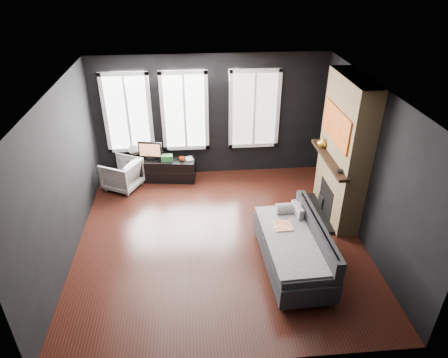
{
  "coord_description": "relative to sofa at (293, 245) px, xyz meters",
  "views": [
    {
      "loc": [
        -0.43,
        -5.66,
        4.5
      ],
      "look_at": [
        0.1,
        0.3,
        1.05
      ],
      "focal_mm": 32.0,
      "sensor_mm": 36.0,
      "label": 1
    }
  ],
  "objects": [
    {
      "name": "floor",
      "position": [
        -1.1,
        0.82,
        -0.42
      ],
      "size": [
        5.0,
        5.0,
        0.0
      ],
      "primitive_type": "plane",
      "color": "black",
      "rests_on": "ground"
    },
    {
      "name": "ceiling",
      "position": [
        -1.1,
        0.82,
        2.28
      ],
      "size": [
        5.0,
        5.0,
        0.0
      ],
      "primitive_type": "plane",
      "color": "white",
      "rests_on": "ground"
    },
    {
      "name": "wall_back",
      "position": [
        -1.1,
        3.32,
        0.93
      ],
      "size": [
        5.0,
        0.02,
        2.7
      ],
      "primitive_type": "cube",
      "color": "black",
      "rests_on": "ground"
    },
    {
      "name": "wall_left",
      "position": [
        -3.6,
        0.82,
        0.93
      ],
      "size": [
        0.02,
        5.0,
        2.7
      ],
      "primitive_type": "cube",
      "color": "black",
      "rests_on": "ground"
    },
    {
      "name": "wall_right",
      "position": [
        1.4,
        0.82,
        0.93
      ],
      "size": [
        0.02,
        5.0,
        2.7
      ],
      "primitive_type": "cube",
      "color": "black",
      "rests_on": "ground"
    },
    {
      "name": "windows",
      "position": [
        -1.55,
        3.28,
        1.96
      ],
      "size": [
        4.0,
        0.16,
        1.76
      ],
      "primitive_type": null,
      "color": "white",
      "rests_on": "wall_back"
    },
    {
      "name": "fireplace",
      "position": [
        1.2,
        1.42,
        0.93
      ],
      "size": [
        0.7,
        1.62,
        2.7
      ],
      "primitive_type": null,
      "color": "#93724C",
      "rests_on": "floor"
    },
    {
      "name": "sofa",
      "position": [
        0.0,
        0.0,
        0.0
      ],
      "size": [
        1.05,
        2.0,
        0.85
      ],
      "primitive_type": null,
      "rotation": [
        0.0,
        0.0,
        0.03
      ],
      "color": "#272629",
      "rests_on": "floor"
    },
    {
      "name": "stripe_pillow",
      "position": [
        0.2,
        0.58,
        0.19
      ],
      "size": [
        0.14,
        0.37,
        0.36
      ],
      "primitive_type": "cube",
      "rotation": [
        0.0,
        0.0,
        0.15
      ],
      "color": "gray",
      "rests_on": "sofa"
    },
    {
      "name": "armchair",
      "position": [
        -3.05,
        2.77,
        -0.06
      ],
      "size": [
        0.9,
        0.92,
        0.72
      ],
      "primitive_type": "imported",
      "rotation": [
        0.0,
        0.0,
        -2.05
      ],
      "color": "silver",
      "rests_on": "floor"
    },
    {
      "name": "media_console",
      "position": [
        -2.2,
        3.06,
        -0.17
      ],
      "size": [
        1.49,
        0.63,
        0.5
      ],
      "primitive_type": null,
      "rotation": [
        0.0,
        0.0,
        -0.13
      ],
      "color": "black",
      "rests_on": "floor"
    },
    {
      "name": "monitor",
      "position": [
        -2.44,
        3.08,
        0.31
      ],
      "size": [
        0.54,
        0.22,
        0.47
      ],
      "primitive_type": null,
      "rotation": [
        0.0,
        0.0,
        -0.2
      ],
      "color": "black",
      "rests_on": "media_console"
    },
    {
      "name": "desk_fan",
      "position": [
        -2.79,
        3.14,
        0.25
      ],
      "size": [
        0.26,
        0.26,
        0.35
      ],
      "primitive_type": null,
      "rotation": [
        0.0,
        0.0,
        -0.08
      ],
      "color": "gray",
      "rests_on": "media_console"
    },
    {
      "name": "mug",
      "position": [
        -1.76,
        2.95,
        0.13
      ],
      "size": [
        0.12,
        0.09,
        0.12
      ],
      "primitive_type": "imported",
      "rotation": [
        0.0,
        0.0,
        -0.02
      ],
      "color": "#C64215",
      "rests_on": "media_console"
    },
    {
      "name": "book",
      "position": [
        -1.68,
        3.01,
        0.18
      ],
      "size": [
        0.15,
        0.04,
        0.21
      ],
      "primitive_type": "imported",
      "rotation": [
        0.0,
        0.0,
        0.18
      ],
      "color": "#C5B897",
      "rests_on": "media_console"
    },
    {
      "name": "storage_box",
      "position": [
        -2.08,
        2.99,
        0.14
      ],
      "size": [
        0.24,
        0.16,
        0.13
      ],
      "primitive_type": "cube",
      "rotation": [
        0.0,
        0.0,
        -0.02
      ],
      "color": "#307939",
      "rests_on": "media_console"
    },
    {
      "name": "mantel_vase",
      "position": [
        0.95,
        1.87,
        0.91
      ],
      "size": [
        0.2,
        0.21,
        0.2
      ],
      "primitive_type": "imported",
      "rotation": [
        0.0,
        0.0,
        -0.01
      ],
      "color": "gold",
      "rests_on": "fireplace"
    },
    {
      "name": "mantel_clock",
      "position": [
        0.95,
        0.87,
        0.83
      ],
      "size": [
        0.15,
        0.15,
        0.04
      ],
      "primitive_type": "cylinder",
      "rotation": [
        0.0,
        0.0,
        0.38
      ],
      "color": "black",
      "rests_on": "fireplace"
    }
  ]
}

